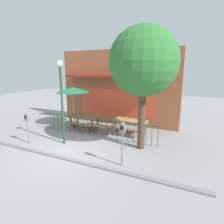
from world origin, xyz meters
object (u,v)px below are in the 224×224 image
(parking_meter_near, at_px, (122,132))
(street_tree, at_px, (144,62))
(picnic_table_left, at_px, (84,118))
(parking_meter_far, at_px, (27,120))
(street_lamp, at_px, (61,91))
(patio_umbrella, at_px, (73,90))
(patio_bench, at_px, (98,127))
(picnic_table_right, at_px, (130,123))

(parking_meter_near, xyz_separation_m, street_tree, (0.15, 1.80, 2.40))
(picnic_table_left, xyz_separation_m, parking_meter_far, (-1.12, -3.00, 0.53))
(picnic_table_left, relative_size, street_lamp, 0.49)
(patio_umbrella, height_order, patio_bench, patio_umbrella)
(patio_bench, xyz_separation_m, street_lamp, (-0.76, -1.88, 2.12))
(picnic_table_left, bearing_deg, patio_bench, -20.59)
(patio_bench, distance_m, parking_meter_far, 3.52)
(parking_meter_far, height_order, street_tree, street_tree)
(parking_meter_far, relative_size, street_lamp, 0.39)
(parking_meter_far, bearing_deg, parking_meter_near, -1.37)
(picnic_table_left, xyz_separation_m, patio_umbrella, (-0.84, 0.13, 1.60))
(patio_bench, xyz_separation_m, parking_meter_near, (2.48, -2.68, 0.91))
(patio_bench, height_order, street_lamp, street_lamp)
(picnic_table_left, height_order, street_tree, street_tree)
(street_lamp, bearing_deg, picnic_table_right, 47.71)
(parking_meter_far, bearing_deg, street_tree, 18.99)
(parking_meter_far, bearing_deg, patio_bench, 48.61)
(parking_meter_near, xyz_separation_m, parking_meter_far, (-4.74, 0.11, -0.12))
(parking_meter_near, height_order, parking_meter_far, parking_meter_near)
(street_tree, bearing_deg, patio_umbrella, 162.59)
(patio_umbrella, height_order, parking_meter_far, patio_umbrella)
(parking_meter_near, bearing_deg, patio_umbrella, 143.97)
(picnic_table_right, relative_size, patio_umbrella, 0.79)
(picnic_table_right, relative_size, patio_bench, 1.34)
(patio_bench, bearing_deg, parking_meter_near, -47.32)
(parking_meter_near, bearing_deg, picnic_table_left, 139.28)
(street_lamp, bearing_deg, street_tree, 16.37)
(picnic_table_left, relative_size, patio_bench, 1.31)
(patio_bench, bearing_deg, street_lamp, -112.06)
(parking_meter_far, distance_m, street_lamp, 2.12)
(street_tree, bearing_deg, patio_bench, 161.35)
(patio_bench, distance_m, parking_meter_near, 3.76)
(parking_meter_near, distance_m, street_tree, 3.01)
(picnic_table_right, relative_size, parking_meter_far, 1.27)
(patio_umbrella, relative_size, parking_meter_far, 1.61)
(patio_umbrella, xyz_separation_m, parking_meter_near, (4.46, -3.24, -0.95))
(patio_umbrella, bearing_deg, parking_meter_far, -95.16)
(patio_bench, relative_size, parking_meter_far, 0.95)
(picnic_table_right, bearing_deg, patio_bench, -156.44)
(parking_meter_near, height_order, street_tree, street_tree)
(patio_umbrella, height_order, street_lamp, street_lamp)
(picnic_table_right, relative_size, street_lamp, 0.50)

